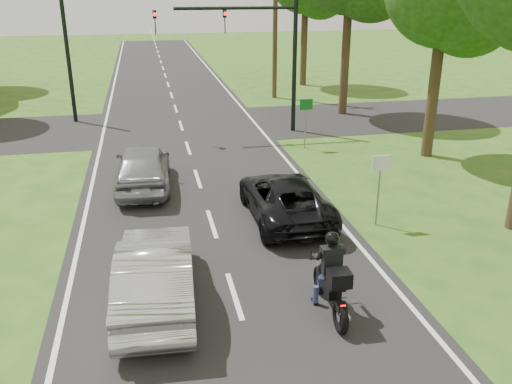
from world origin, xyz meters
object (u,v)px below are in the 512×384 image
sign_green (306,112)px  silver_suv (143,166)px  dark_suv (285,198)px  traffic_signal (255,42)px  motorcycle_rider (331,282)px  utility_pole_far (275,11)px  silver_sedan (156,273)px  sign_white (380,173)px

sign_green → silver_suv: bearing=-152.9°
dark_suv → traffic_signal: size_ratio=0.72×
motorcycle_rider → traffic_signal: size_ratio=0.34×
silver_suv → sign_green: bearing=-150.0°
silver_suv → utility_pole_far: size_ratio=0.45×
motorcycle_rider → utility_pole_far: size_ratio=0.22×
sign_green → motorcycle_rider: bearing=-104.0°
motorcycle_rider → sign_green: size_ratio=1.03×
silver_sedan → utility_pole_far: (7.91, 21.94, 4.33)m
traffic_signal → sign_green: bearing=-62.6°
utility_pole_far → traffic_signal: bearing=-109.7°
dark_suv → silver_sedan: (-3.90, -3.94, 0.10)m
dark_suv → sign_green: sign_green is taller
dark_suv → utility_pole_far: bearing=-103.1°
dark_suv → silver_suv: 5.38m
silver_sedan → utility_pole_far: bearing=-106.8°
traffic_signal → sign_white: size_ratio=3.00×
dark_suv → traffic_signal: (1.14, 10.00, 3.48)m
sign_green → utility_pole_far: bearing=83.3°
dark_suv → utility_pole_far: size_ratio=0.46×
dark_suv → motorcycle_rider: bearing=86.1°
motorcycle_rider → sign_green: sign_green is taller
silver_suv → utility_pole_far: utility_pole_far is taller
dark_suv → utility_pole_far: utility_pole_far is taller
motorcycle_rider → dark_suv: 5.07m
silver_sedan → traffic_signal: (5.05, 13.93, 3.38)m
motorcycle_rider → sign_white: bearing=56.8°
silver_sedan → silver_suv: 7.44m
motorcycle_rider → dark_suv: bearing=88.2°
silver_suv → sign_green: size_ratio=2.11×
silver_sedan → sign_green: sign_green is taller
silver_sedan → traffic_signal: 15.20m
dark_suv → sign_green: 7.54m
silver_sedan → sign_white: size_ratio=2.13×
dark_suv → sign_white: sign_white is taller
motorcycle_rider → traffic_signal: (1.44, 15.05, 3.40)m
motorcycle_rider → silver_sedan: bearing=164.3°
dark_suv → silver_sedan: silver_sedan is taller
silver_sedan → sign_green: (6.61, 10.92, 0.84)m
utility_pole_far → dark_suv: bearing=-102.5°
dark_suv → traffic_signal: 10.65m
silver_suv → utility_pole_far: 17.16m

